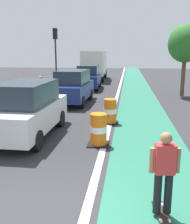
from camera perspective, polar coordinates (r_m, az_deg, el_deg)
The scene contains 13 objects.
ground_plane at distance 5.40m, azimuth -12.88°, elevation -22.15°, with size 100.00×100.00×0.00m, color #2D2D30.
bike_lane_strip at distance 16.43m, azimuth 9.75°, elevation 1.92°, with size 2.50×80.00×0.01m, color #286B51.
lane_divider_stripe at distance 16.43m, azimuth 4.52°, elevation 2.07°, with size 0.20×80.00×0.01m, color silver.
skateboarder_on_lane at distance 5.08m, azimuth 14.93°, elevation -12.69°, with size 0.57×0.82×1.69m.
parked_suv_nearest at distance 9.92m, azimuth -14.59°, elevation 0.62°, with size 1.95×4.61×2.04m.
parked_suv_second at distance 16.16m, azimuth -4.82°, elevation 5.59°, with size 2.01×4.64×2.04m.
parked_suv_third at distance 22.49m, azimuth -1.38°, elevation 7.67°, with size 2.03×4.66×2.04m.
traffic_barrel_front at distance 8.78m, azimuth 0.78°, elevation -3.93°, with size 0.73×0.73×1.09m.
traffic_barrel_mid at distance 11.50m, azimuth 3.34°, elevation 0.10°, with size 0.73×0.73×1.09m.
delivery_truck_down_block at distance 29.99m, azimuth -0.01°, elevation 10.52°, with size 2.55×7.67×3.23m.
traffic_light_corner at distance 23.14m, azimuth -8.65°, elevation 13.79°, with size 0.41×0.32×5.10m.
pedestrian_crossing at distance 17.37m, azimuth -11.73°, elevation 5.30°, with size 0.34×0.20×1.61m.
street_tree_sidewalk at distance 19.65m, azimuth 19.26°, elevation 13.91°, with size 2.40×2.40×5.00m.
Camera 1 is at (1.65, -4.12, 3.07)m, focal length 41.64 mm.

